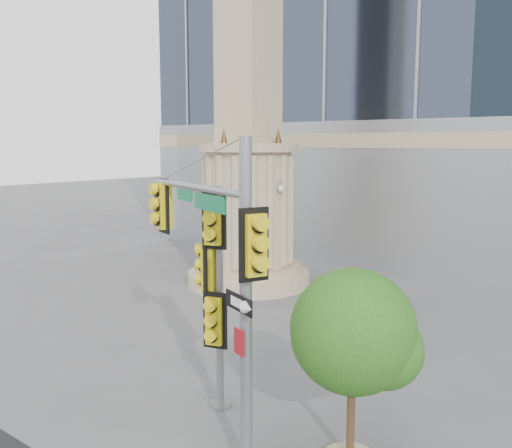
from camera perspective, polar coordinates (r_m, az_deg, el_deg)
The scene contains 5 objects.
ground at distance 10.81m, azimuth -6.60°, elevation -20.13°, with size 120.00×120.00×0.00m, color #545456.
monument at distance 20.24m, azimuth -0.77°, elevation 9.28°, with size 4.40×4.40×16.60m.
main_signal_pole at distance 9.35m, azimuth -3.83°, elevation -3.49°, with size 3.84×1.81×5.21m.
secondary_signal_pole at distance 10.75m, azimuth -4.14°, elevation -5.74°, with size 0.80×0.57×4.31m.
street_tree at distance 9.24m, azimuth 9.92°, elevation -11.04°, with size 2.04×1.99×3.18m.
Camera 1 is at (6.79, -6.68, 5.10)m, focal length 40.00 mm.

